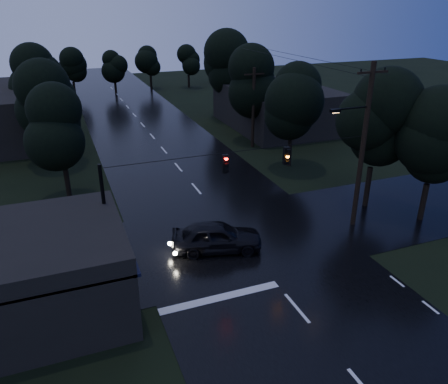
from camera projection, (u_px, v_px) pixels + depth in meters
main_road at (164, 150)px, 41.41m from camera, size 12.00×120.00×0.02m
cross_street at (238, 238)px, 26.03m from camera, size 60.00×9.00×0.02m
building_far_right at (277, 107)px, 48.60m from camera, size 10.00×14.00×4.40m
building_far_left at (4, 114)px, 44.30m from camera, size 10.00×16.00×5.00m
utility_pole_main at (362, 145)px, 25.53m from camera, size 3.50×0.30×10.00m
utility_pole_far at (253, 107)px, 40.90m from camera, size 2.00×0.30×7.50m
anchor_pole_left at (106, 222)px, 21.49m from camera, size 0.18×0.18×6.00m
span_signals at (256, 159)px, 23.26m from camera, size 15.00×0.37×1.12m
tree_corner_near at (377, 120)px, 27.81m from camera, size 4.48×4.48×9.44m
tree_corner_far at (435, 141)px, 26.21m from camera, size 3.92×3.92×8.26m
tree_left_a at (59, 126)px, 29.49m from camera, size 3.92×3.92×8.26m
tree_left_b at (47, 99)px, 35.97m from camera, size 4.20×4.20×8.85m
tree_left_c at (38, 77)px, 44.17m from camera, size 4.48×4.48×9.44m
tree_right_a at (293, 100)px, 35.32m from camera, size 4.20×4.20×8.85m
tree_right_b at (257, 80)px, 42.20m from camera, size 4.48×4.48×9.44m
tree_right_c at (226, 63)px, 50.79m from camera, size 4.76×4.76×10.03m
car at (217, 237)px, 24.44m from camera, size 5.41×3.33×1.72m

